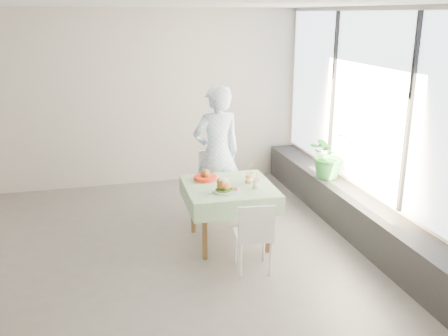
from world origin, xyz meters
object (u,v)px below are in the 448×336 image
object	(u,v)px
main_dish	(225,187)
potted_plant	(329,154)
cafe_table	(229,207)
diner	(217,154)
juice_cup_orange	(249,178)
chair_far	(217,197)
chair_near	(253,249)

from	to	relation	value
main_dish	potted_plant	world-z (taller)	potted_plant
cafe_table	potted_plant	bearing A→B (deg)	22.03
diner	juice_cup_orange	distance (m)	0.80
cafe_table	chair_far	size ratio (longest dim) A/B	1.17
potted_plant	chair_near	bearing A→B (deg)	-137.89
chair_near	chair_far	bearing A→B (deg)	90.15
cafe_table	diner	distance (m)	0.90
chair_far	potted_plant	size ratio (longest dim) A/B	1.35
chair_far	juice_cup_orange	bearing A→B (deg)	-76.96
chair_far	diner	world-z (taller)	diner
cafe_table	juice_cup_orange	size ratio (longest dim) A/B	3.83
chair_far	main_dish	size ratio (longest dim) A/B	2.69
main_dish	cafe_table	bearing A→B (deg)	63.33
cafe_table	chair_far	bearing A→B (deg)	85.74
cafe_table	main_dish	xyz separation A→B (m)	(-0.11, -0.21, 0.34)
chair_far	juice_cup_orange	distance (m)	1.00
juice_cup_orange	potted_plant	distance (m)	1.51
chair_far	potted_plant	world-z (taller)	potted_plant
chair_far	diner	size ratio (longest dim) A/B	0.49
juice_cup_orange	potted_plant	bearing A→B (deg)	25.04
juice_cup_orange	potted_plant	size ratio (longest dim) A/B	0.41
diner	juice_cup_orange	size ratio (longest dim) A/B	6.65
juice_cup_orange	chair_near	bearing A→B (deg)	-103.77
diner	juice_cup_orange	xyz separation A→B (m)	(0.21, -0.76, -0.11)
cafe_table	diner	world-z (taller)	diner
main_dish	juice_cup_orange	world-z (taller)	juice_cup_orange
main_dish	potted_plant	size ratio (longest dim) A/B	0.50
chair_near	juice_cup_orange	xyz separation A→B (m)	(0.19, 0.77, 0.56)
chair_far	potted_plant	distance (m)	1.67
juice_cup_orange	chair_far	bearing A→B (deg)	103.04
potted_plant	chair_far	bearing A→B (deg)	173.00
chair_far	main_dish	distance (m)	1.19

